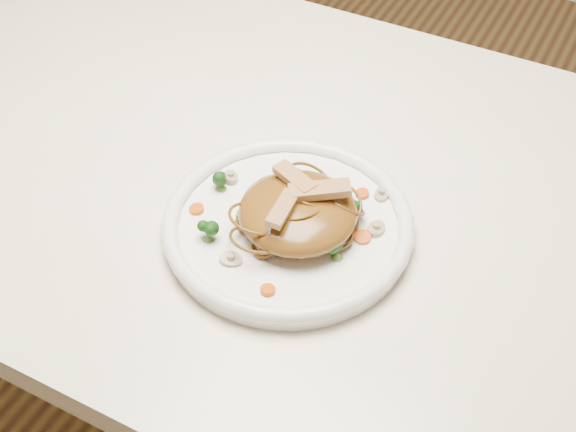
% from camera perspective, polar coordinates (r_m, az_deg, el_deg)
% --- Properties ---
extents(table, '(1.20, 0.80, 0.75)m').
position_cam_1_polar(table, '(1.12, -1.96, 0.05)').
color(table, white).
rests_on(table, ground).
extents(plate, '(0.34, 0.34, 0.02)m').
position_cam_1_polar(plate, '(0.95, -0.00, -0.93)').
color(plate, white).
rests_on(plate, table).
extents(noodle_mound, '(0.19, 0.19, 0.05)m').
position_cam_1_polar(noodle_mound, '(0.92, 0.72, 0.28)').
color(noodle_mound, brown).
rests_on(noodle_mound, plate).
extents(chicken_a, '(0.07, 0.06, 0.01)m').
position_cam_1_polar(chicken_a, '(0.91, 2.30, 1.88)').
color(chicken_a, tan).
rests_on(chicken_a, noodle_mound).
extents(chicken_b, '(0.07, 0.05, 0.01)m').
position_cam_1_polar(chicken_b, '(0.92, 0.50, 2.75)').
color(chicken_b, tan).
rests_on(chicken_b, noodle_mound).
extents(chicken_c, '(0.02, 0.06, 0.01)m').
position_cam_1_polar(chicken_c, '(0.89, -0.39, 0.54)').
color(chicken_c, tan).
rests_on(chicken_c, noodle_mound).
extents(broccoli_0, '(0.04, 0.04, 0.03)m').
position_cam_1_polar(broccoli_0, '(0.94, 4.50, 0.74)').
color(broccoli_0, '#13400D').
rests_on(broccoli_0, plate).
extents(broccoli_1, '(0.03, 0.03, 0.03)m').
position_cam_1_polar(broccoli_1, '(0.98, -4.89, 2.50)').
color(broccoli_1, '#13400D').
rests_on(broccoli_1, plate).
extents(broccoli_2, '(0.04, 0.04, 0.03)m').
position_cam_1_polar(broccoli_2, '(0.92, -5.87, -0.99)').
color(broccoli_2, '#13400D').
rests_on(broccoli_2, plate).
extents(broccoli_3, '(0.03, 0.03, 0.03)m').
position_cam_1_polar(broccoli_3, '(0.90, 3.62, -2.38)').
color(broccoli_3, '#13400D').
rests_on(broccoli_3, plate).
extents(carrot_0, '(0.02, 0.02, 0.00)m').
position_cam_1_polar(carrot_0, '(0.98, 5.39, 1.62)').
color(carrot_0, '#C74707').
rests_on(carrot_0, plate).
extents(carrot_1, '(0.02, 0.02, 0.00)m').
position_cam_1_polar(carrot_1, '(0.96, -6.63, 0.51)').
color(carrot_1, '#C74707').
rests_on(carrot_1, plate).
extents(carrot_2, '(0.02, 0.02, 0.00)m').
position_cam_1_polar(carrot_2, '(0.93, 5.40, -1.54)').
color(carrot_2, '#C74707').
rests_on(carrot_2, plate).
extents(carrot_3, '(0.02, 0.02, 0.00)m').
position_cam_1_polar(carrot_3, '(1.00, 0.59, 3.08)').
color(carrot_3, '#C74707').
rests_on(carrot_3, plate).
extents(carrot_4, '(0.02, 0.02, 0.00)m').
position_cam_1_polar(carrot_4, '(0.87, -1.46, -5.36)').
color(carrot_4, '#C74707').
rests_on(carrot_4, plate).
extents(mushroom_0, '(0.04, 0.04, 0.01)m').
position_cam_1_polar(mushroom_0, '(0.90, -4.15, -3.14)').
color(mushroom_0, '#BAAB8B').
rests_on(mushroom_0, plate).
extents(mushroom_1, '(0.03, 0.03, 0.01)m').
position_cam_1_polar(mushroom_1, '(0.94, 6.38, -0.92)').
color(mushroom_1, '#BAAB8B').
rests_on(mushroom_1, plate).
extents(mushroom_2, '(0.04, 0.04, 0.01)m').
position_cam_1_polar(mushroom_2, '(1.00, -4.17, 2.83)').
color(mushroom_2, '#BAAB8B').
rests_on(mushroom_2, plate).
extents(mushroom_3, '(0.03, 0.03, 0.01)m').
position_cam_1_polar(mushroom_3, '(0.98, 6.78, 1.57)').
color(mushroom_3, '#BAAB8B').
rests_on(mushroom_3, plate).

